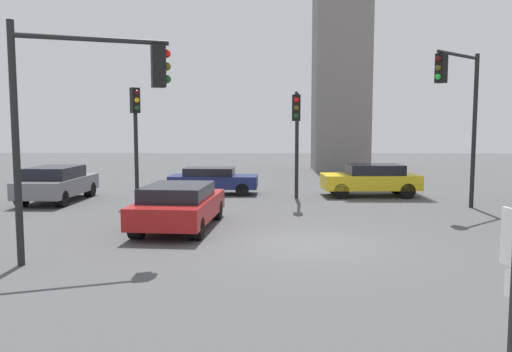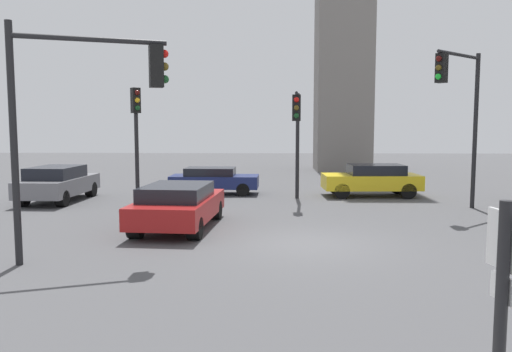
{
  "view_description": "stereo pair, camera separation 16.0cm",
  "coord_description": "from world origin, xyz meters",
  "px_view_note": "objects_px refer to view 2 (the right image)",
  "views": [
    {
      "loc": [
        -1.07,
        -13.32,
        3.14
      ],
      "look_at": [
        -1.48,
        5.36,
        1.29
      ],
      "focal_mm": 35.44,
      "sensor_mm": 36.0,
      "label": 1
    },
    {
      "loc": [
        -0.91,
        -13.31,
        3.14
      ],
      "look_at": [
        -1.48,
        5.36,
        1.29
      ],
      "focal_mm": 35.44,
      "sensor_mm": 36.0,
      "label": 2
    }
  ],
  "objects_px": {
    "traffic_light_0": "(297,123)",
    "car_1": "(372,179)",
    "traffic_light_1": "(460,98)",
    "car_4": "(214,180)",
    "traffic_light_3": "(86,96)",
    "direction_sign": "(503,318)",
    "car_0": "(178,205)",
    "traffic_light_4": "(136,123)",
    "car_3": "(58,183)"
  },
  "relations": [
    {
      "from": "traffic_light_1",
      "to": "car_4",
      "type": "xyz_separation_m",
      "value": [
        -9.49,
        4.48,
        -3.48
      ]
    },
    {
      "from": "car_0",
      "to": "car_3",
      "type": "relative_size",
      "value": 1.08
    },
    {
      "from": "traffic_light_4",
      "to": "traffic_light_0",
      "type": "bearing_deg",
      "value": 58.42
    },
    {
      "from": "traffic_light_0",
      "to": "car_3",
      "type": "xyz_separation_m",
      "value": [
        -9.93,
        0.04,
        -2.48
      ]
    },
    {
      "from": "traffic_light_3",
      "to": "car_1",
      "type": "bearing_deg",
      "value": 30.98
    },
    {
      "from": "direction_sign",
      "to": "traffic_light_4",
      "type": "height_order",
      "value": "traffic_light_4"
    },
    {
      "from": "car_3",
      "to": "car_4",
      "type": "distance_m",
      "value": 6.71
    },
    {
      "from": "traffic_light_4",
      "to": "car_3",
      "type": "relative_size",
      "value": 1.07
    },
    {
      "from": "traffic_light_0",
      "to": "traffic_light_3",
      "type": "relative_size",
      "value": 0.83
    },
    {
      "from": "traffic_light_3",
      "to": "car_0",
      "type": "height_order",
      "value": "traffic_light_3"
    },
    {
      "from": "traffic_light_4",
      "to": "car_1",
      "type": "bearing_deg",
      "value": 68.09
    },
    {
      "from": "car_4",
      "to": "traffic_light_3",
      "type": "bearing_deg",
      "value": -96.47
    },
    {
      "from": "traffic_light_0",
      "to": "car_0",
      "type": "height_order",
      "value": "traffic_light_0"
    },
    {
      "from": "traffic_light_1",
      "to": "traffic_light_3",
      "type": "relative_size",
      "value": 1.08
    },
    {
      "from": "car_0",
      "to": "car_3",
      "type": "distance_m",
      "value": 8.11
    },
    {
      "from": "car_0",
      "to": "traffic_light_1",
      "type": "bearing_deg",
      "value": -66.34
    },
    {
      "from": "traffic_light_0",
      "to": "car_3",
      "type": "height_order",
      "value": "traffic_light_0"
    },
    {
      "from": "traffic_light_0",
      "to": "car_0",
      "type": "bearing_deg",
      "value": -31.8
    },
    {
      "from": "car_1",
      "to": "car_4",
      "type": "bearing_deg",
      "value": -6.75
    },
    {
      "from": "direction_sign",
      "to": "car_3",
      "type": "xyz_separation_m",
      "value": [
        -10.75,
        16.68,
        -0.83
      ]
    },
    {
      "from": "car_3",
      "to": "traffic_light_1",
      "type": "bearing_deg",
      "value": -95.65
    },
    {
      "from": "car_1",
      "to": "direction_sign",
      "type": "bearing_deg",
      "value": 79.6
    },
    {
      "from": "direction_sign",
      "to": "car_3",
      "type": "distance_m",
      "value": 19.87
    },
    {
      "from": "traffic_light_4",
      "to": "car_4",
      "type": "relative_size",
      "value": 1.15
    },
    {
      "from": "car_3",
      "to": "traffic_light_4",
      "type": "bearing_deg",
      "value": -96.51
    },
    {
      "from": "direction_sign",
      "to": "traffic_light_1",
      "type": "relative_size",
      "value": 0.41
    },
    {
      "from": "traffic_light_3",
      "to": "car_1",
      "type": "height_order",
      "value": "traffic_light_3"
    },
    {
      "from": "traffic_light_3",
      "to": "direction_sign",
      "type": "bearing_deg",
      "value": -71.69
    },
    {
      "from": "car_1",
      "to": "car_3",
      "type": "height_order",
      "value": "car_3"
    },
    {
      "from": "traffic_light_3",
      "to": "car_0",
      "type": "distance_m",
      "value": 4.99
    },
    {
      "from": "traffic_light_0",
      "to": "traffic_light_1",
      "type": "distance_m",
      "value": 6.18
    },
    {
      "from": "car_3",
      "to": "car_4",
      "type": "xyz_separation_m",
      "value": [
        6.23,
        2.48,
        -0.11
      ]
    },
    {
      "from": "direction_sign",
      "to": "traffic_light_0",
      "type": "xyz_separation_m",
      "value": [
        -0.82,
        16.64,
        1.64
      ]
    },
    {
      "from": "traffic_light_0",
      "to": "car_3",
      "type": "relative_size",
      "value": 1.04
    },
    {
      "from": "traffic_light_3",
      "to": "car_3",
      "type": "distance_m",
      "value": 10.63
    },
    {
      "from": "direction_sign",
      "to": "car_1",
      "type": "distance_m",
      "value": 18.81
    },
    {
      "from": "traffic_light_4",
      "to": "car_4",
      "type": "height_order",
      "value": "traffic_light_4"
    },
    {
      "from": "direction_sign",
      "to": "car_3",
      "type": "relative_size",
      "value": 0.55
    },
    {
      "from": "traffic_light_4",
      "to": "car_0",
      "type": "bearing_deg",
      "value": -8.05
    },
    {
      "from": "direction_sign",
      "to": "traffic_light_3",
      "type": "xyz_separation_m",
      "value": [
        -6.12,
        7.62,
        2.22
      ]
    },
    {
      "from": "traffic_light_4",
      "to": "car_0",
      "type": "xyz_separation_m",
      "value": [
        2.56,
        -4.91,
        -2.53
      ]
    },
    {
      "from": "traffic_light_4",
      "to": "car_4",
      "type": "xyz_separation_m",
      "value": [
        2.75,
        2.98,
        -2.6
      ]
    },
    {
      "from": "traffic_light_1",
      "to": "car_3",
      "type": "height_order",
      "value": "traffic_light_1"
    },
    {
      "from": "traffic_light_4",
      "to": "car_1",
      "type": "relative_size",
      "value": 1.08
    },
    {
      "from": "traffic_light_3",
      "to": "car_0",
      "type": "bearing_deg",
      "value": 48.43
    },
    {
      "from": "direction_sign",
      "to": "traffic_light_4",
      "type": "xyz_separation_m",
      "value": [
        -7.27,
        16.19,
        1.65
      ]
    },
    {
      "from": "traffic_light_1",
      "to": "traffic_light_3",
      "type": "bearing_deg",
      "value": -9.74
    },
    {
      "from": "traffic_light_0",
      "to": "car_1",
      "type": "distance_m",
      "value": 4.7
    },
    {
      "from": "traffic_light_0",
      "to": "car_4",
      "type": "height_order",
      "value": "traffic_light_0"
    },
    {
      "from": "car_0",
      "to": "car_4",
      "type": "distance_m",
      "value": 7.89
    }
  ]
}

